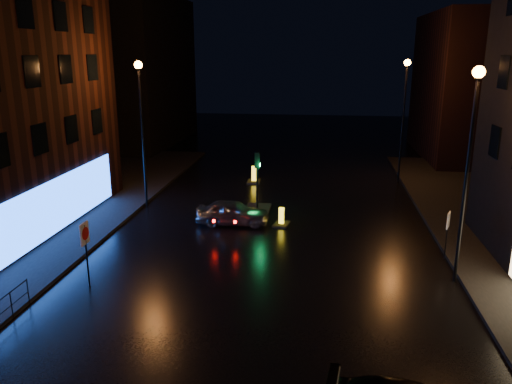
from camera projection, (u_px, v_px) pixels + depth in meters
ground at (237, 352)px, 15.22m from camera, size 120.00×120.00×0.00m
building_far_left at (135, 71)px, 48.73m from camera, size 8.00×16.00×14.00m
building_far_right at (474, 87)px, 42.23m from camera, size 8.00×14.00×12.00m
street_lamp_lfar at (141, 112)px, 28.05m from camera, size 0.44×0.44×8.37m
street_lamp_rnear at (470, 144)px, 18.45m from camera, size 0.44×0.44×8.37m
street_lamp_rfar at (404, 102)px, 33.72m from camera, size 0.44×0.44×8.37m
traffic_signal at (257, 203)px, 28.59m from camera, size 1.40×2.40×3.45m
silver_hatchback at (233, 212)px, 26.38m from camera, size 3.90×1.76×1.30m
bollard_near at (281, 221)px, 26.35m from camera, size 0.92×1.22×0.96m
bollard_far at (254, 179)px, 35.00m from camera, size 0.90×1.33×1.15m
road_sign_left at (85, 239)px, 19.03m from camera, size 0.08×0.63×2.61m
road_sign_right at (448, 224)px, 21.63m from camera, size 0.25×0.50×2.18m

